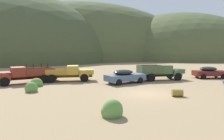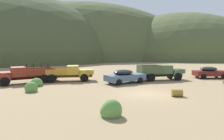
{
  "view_description": "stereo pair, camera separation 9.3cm",
  "coord_description": "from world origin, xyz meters",
  "px_view_note": "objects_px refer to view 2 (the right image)",
  "views": [
    {
      "loc": [
        -8.57,
        -14.48,
        3.64
      ],
      "look_at": [
        -0.39,
        7.35,
        1.42
      ],
      "focal_mm": 31.54,
      "sensor_mm": 36.0,
      "label": 1
    },
    {
      "loc": [
        -8.49,
        -14.51,
        3.64
      ],
      "look_at": [
        -0.39,
        7.35,
        1.42
      ],
      "focal_mm": 31.54,
      "sensor_mm": 36.0,
      "label": 2
    }
  ],
  "objects_px": {
    "car_chalk_blue": "(126,76)",
    "car_oxblood": "(211,72)",
    "truck_rust_red": "(19,75)",
    "oil_drum_spare": "(177,93)",
    "truck_weathered_green": "(164,72)",
    "truck_faded_yellow": "(72,73)"
  },
  "relations": [
    {
      "from": "truck_rust_red",
      "to": "truck_weathered_green",
      "type": "relative_size",
      "value": 1.12
    },
    {
      "from": "truck_weathered_green",
      "to": "truck_faded_yellow",
      "type": "bearing_deg",
      "value": 171.92
    },
    {
      "from": "truck_weathered_green",
      "to": "oil_drum_spare",
      "type": "relative_size",
      "value": 5.9
    },
    {
      "from": "truck_faded_yellow",
      "to": "car_oxblood",
      "type": "xyz_separation_m",
      "value": [
        18.08,
        -4.15,
        -0.18
      ]
    },
    {
      "from": "truck_weathered_green",
      "to": "car_chalk_blue",
      "type": "bearing_deg",
      "value": -164.26
    },
    {
      "from": "car_chalk_blue",
      "to": "car_oxblood",
      "type": "distance_m",
      "value": 12.58
    },
    {
      "from": "truck_faded_yellow",
      "to": "car_chalk_blue",
      "type": "distance_m",
      "value": 6.78
    },
    {
      "from": "car_chalk_blue",
      "to": "truck_weathered_green",
      "type": "bearing_deg",
      "value": -2.7
    },
    {
      "from": "truck_rust_red",
      "to": "truck_faded_yellow",
      "type": "distance_m",
      "value": 5.93
    },
    {
      "from": "truck_rust_red",
      "to": "car_chalk_blue",
      "type": "xyz_separation_m",
      "value": [
        11.42,
        -3.9,
        -0.19
      ]
    },
    {
      "from": "truck_faded_yellow",
      "to": "car_chalk_blue",
      "type": "relative_size",
      "value": 1.24
    },
    {
      "from": "car_oxblood",
      "to": "oil_drum_spare",
      "type": "distance_m",
      "value": 13.66
    },
    {
      "from": "truck_weathered_green",
      "to": "truck_rust_red",
      "type": "bearing_deg",
      "value": 177.66
    },
    {
      "from": "car_oxblood",
      "to": "truck_rust_red",
      "type": "bearing_deg",
      "value": -170.5
    },
    {
      "from": "truck_faded_yellow",
      "to": "truck_weathered_green",
      "type": "xyz_separation_m",
      "value": [
        11.07,
        -3.24,
        0.01
      ]
    },
    {
      "from": "truck_weathered_green",
      "to": "car_oxblood",
      "type": "bearing_deg",
      "value": 0.83
    },
    {
      "from": "truck_rust_red",
      "to": "oil_drum_spare",
      "type": "height_order",
      "value": "truck_rust_red"
    },
    {
      "from": "car_chalk_blue",
      "to": "oil_drum_spare",
      "type": "height_order",
      "value": "car_chalk_blue"
    },
    {
      "from": "truck_rust_red",
      "to": "oil_drum_spare",
      "type": "xyz_separation_m",
      "value": [
        12.5,
        -11.42,
        -0.7
      ]
    },
    {
      "from": "truck_rust_red",
      "to": "oil_drum_spare",
      "type": "bearing_deg",
      "value": 125.08
    },
    {
      "from": "truck_weathered_green",
      "to": "car_oxblood",
      "type": "height_order",
      "value": "truck_weathered_green"
    },
    {
      "from": "car_chalk_blue",
      "to": "car_oxblood",
      "type": "relative_size",
      "value": 1.06
    }
  ]
}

